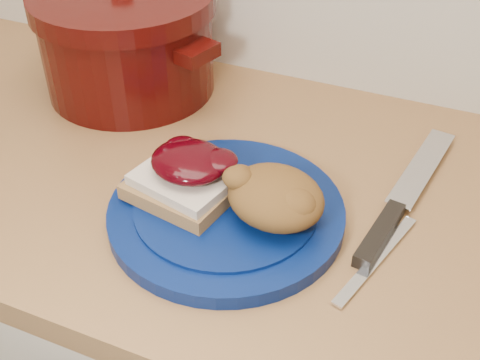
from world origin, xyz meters
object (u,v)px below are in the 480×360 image
at_px(chef_knife, 392,214).
at_px(butter_knife, 377,259).
at_px(dutch_oven, 127,41).
at_px(pepper_grinder, 69,34).
at_px(plate, 226,213).

height_order(chef_knife, butter_knife, chef_knife).
relative_size(dutch_oven, pepper_grinder, 3.09).
bearing_deg(butter_knife, plate, 105.96).
relative_size(plate, butter_knife, 1.66).
xyz_separation_m(plate, dutch_oven, (-0.28, 0.24, 0.07)).
distance_m(chef_knife, butter_knife, 0.08).
bearing_deg(dutch_oven, pepper_grinder, 168.48).
distance_m(plate, dutch_oven, 0.38).
relative_size(chef_knife, dutch_oven, 0.88).
bearing_deg(plate, pepper_grinder, 147.29).
distance_m(butter_knife, pepper_grinder, 0.67).
xyz_separation_m(plate, butter_knife, (0.19, 0.00, -0.01)).
bearing_deg(chef_knife, plate, 121.16).
distance_m(chef_knife, pepper_grinder, 0.64).
bearing_deg(pepper_grinder, butter_knife, -23.81).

